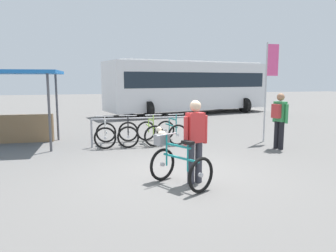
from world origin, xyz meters
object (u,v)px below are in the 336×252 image
at_px(featured_bicycle, 176,160).
at_px(bus_distant, 189,84).
at_px(racked_bike_lime, 150,132).
at_px(racked_bike_teal, 171,131).
at_px(racked_bike_white, 106,134).
at_px(racked_bike_black, 128,133).
at_px(market_stall, 10,100).
at_px(banner_flag, 270,73).
at_px(pedestrian_with_backpack, 279,117).
at_px(person_with_featured_bike, 195,138).

height_order(featured_bicycle, bus_distant, bus_distant).
height_order(racked_bike_lime, featured_bicycle, featured_bicycle).
height_order(racked_bike_teal, featured_bicycle, featured_bicycle).
bearing_deg(racked_bike_teal, racked_bike_white, 178.27).
relative_size(racked_bike_white, racked_bike_lime, 1.04).
bearing_deg(racked_bike_black, racked_bike_white, 178.27).
bearing_deg(racked_bike_lime, racked_bike_teal, -1.73).
relative_size(market_stall, banner_flag, 1.01).
xyz_separation_m(racked_bike_white, racked_bike_teal, (2.10, -0.06, -0.00)).
bearing_deg(bus_distant, featured_bicycle, -110.82).
distance_m(featured_bicycle, pedestrian_with_backpack, 4.54).
height_order(featured_bicycle, person_with_featured_bike, person_with_featured_bike).
height_order(bus_distant, banner_flag, banner_flag).
relative_size(featured_bicycle, bus_distant, 0.12).
distance_m(bus_distant, market_stall, 11.33).
height_order(racked_bike_white, banner_flag, banner_flag).
height_order(racked_bike_white, racked_bike_teal, same).
distance_m(pedestrian_with_backpack, banner_flag, 1.76).
relative_size(bus_distant, banner_flag, 3.22).
height_order(person_with_featured_bike, bus_distant, bus_distant).
bearing_deg(person_with_featured_bike, racked_bike_lime, 89.36).
bearing_deg(racked_bike_black, person_with_featured_bike, -81.07).
height_order(racked_bike_lime, bus_distant, bus_distant).
distance_m(featured_bicycle, bus_distant, 13.51).
xyz_separation_m(racked_bike_lime, pedestrian_with_backpack, (3.44, -1.84, 0.57)).
height_order(racked_bike_black, market_stall, market_stall).
height_order(racked_bike_black, featured_bicycle, featured_bicycle).
height_order(person_with_featured_bike, market_stall, market_stall).
distance_m(racked_bike_black, featured_bicycle, 4.18).
xyz_separation_m(racked_bike_white, bus_distant, (5.74, 8.39, 1.37)).
distance_m(racked_bike_teal, bus_distant, 9.30).
distance_m(racked_bike_white, bus_distant, 10.26).
bearing_deg(person_with_featured_bike, racked_bike_teal, 79.74).
height_order(racked_bike_black, bus_distant, bus_distant).
distance_m(racked_bike_white, market_stall, 3.12).
distance_m(racked_bike_teal, person_with_featured_bike, 4.22).
height_order(racked_bike_lime, pedestrian_with_backpack, pedestrian_with_backpack).
bearing_deg(pedestrian_with_backpack, featured_bicycle, -149.26).
height_order(pedestrian_with_backpack, bus_distant, bus_distant).
xyz_separation_m(bus_distant, market_stall, (-8.53, -7.44, -0.35)).
relative_size(featured_bicycle, market_stall, 0.39).
distance_m(racked_bike_white, pedestrian_with_backpack, 5.23).
relative_size(racked_bike_teal, bus_distant, 0.11).
distance_m(racked_bike_white, person_with_featured_bike, 4.43).
bearing_deg(racked_bike_lime, featured_bicycle, -96.02).
bearing_deg(banner_flag, bus_distant, 86.65).
height_order(racked_bike_white, pedestrian_with_backpack, pedestrian_with_backpack).
distance_m(racked_bike_black, bus_distant, 9.90).
relative_size(racked_bike_lime, bus_distant, 0.11).
bearing_deg(person_with_featured_bike, racked_bike_white, 107.93).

